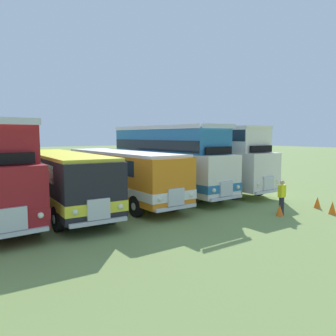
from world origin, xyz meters
name	(u,v)px	position (x,y,z in m)	size (l,w,h in m)	color
ground_plane	(94,206)	(0.00, 0.00, 0.00)	(200.00, 200.00, 0.00)	#7A934C
bus_third_in_row	(61,177)	(-1.78, -0.06, 1.76)	(3.13, 11.10, 2.99)	black
bus_fourth_in_row	(121,172)	(1.78, 0.06, 1.75)	(2.70, 10.61, 2.99)	orange
bus_fifth_in_row	(167,159)	(5.34, 0.44, 2.36)	(2.70, 10.56, 4.52)	silver
bus_sixth_in_row	(211,156)	(8.91, 0.15, 2.47)	(2.63, 9.93, 4.49)	silver
cone_near_end	(317,202)	(9.64, -7.55, 0.31)	(0.36, 0.36, 0.62)	orange
cone_mid_row	(332,208)	(8.94, -8.75, 0.32)	(0.36, 0.36, 0.65)	orange
cone_far_end	(280,210)	(6.49, -7.45, 0.28)	(0.36, 0.36, 0.55)	orange
marshal_person	(282,197)	(6.66, -7.42, 0.89)	(0.36, 0.24, 1.73)	#23232D
rope_fence_line	(38,173)	(0.00, 12.11, 0.68)	(23.90, 0.08, 1.05)	#8C704C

